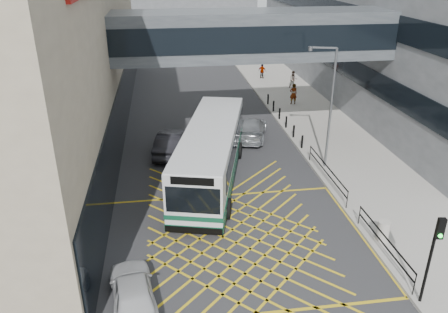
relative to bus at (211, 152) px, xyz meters
name	(u,v)px	position (x,y,z in m)	size (l,w,h in m)	color
ground	(236,243)	(0.39, -6.43, -1.81)	(120.00, 120.00, 0.00)	#333335
skybridge	(252,35)	(3.39, 5.57, 5.69)	(20.00, 4.10, 3.00)	#454A4F
pavement	(316,122)	(9.39, 8.57, -1.73)	(6.00, 54.00, 0.16)	#A5A097
box_junction	(236,243)	(0.39, -6.43, -1.80)	(12.00, 9.00, 0.01)	gold
bus	(211,152)	(0.00, 0.00, 0.00)	(5.68, 12.34, 3.37)	silver
car_white	(133,291)	(-4.11, -9.81, -1.12)	(1.76, 4.30, 1.37)	silver
car_dark	(171,143)	(-2.24, 4.29, -1.04)	(1.93, 4.93, 1.54)	black
car_silver	(252,128)	(3.68, 6.30, -1.05)	(2.05, 4.86, 1.51)	#989CA1
traffic_light	(434,249)	(6.63, -11.39, 0.82)	(0.29, 0.45, 3.80)	black
street_lamp	(329,102)	(7.04, 0.61, 2.54)	(1.66, 0.62, 7.36)	slate
litter_bin	(383,231)	(7.07, -7.33, -1.16)	(0.56, 0.56, 0.97)	#ADA89E
kerb_railings	(349,198)	(6.54, -4.65, -0.93)	(0.05, 12.54, 1.00)	black
bollards	(283,118)	(6.64, 8.57, -1.20)	(0.14, 10.14, 0.90)	black
pedestrian_a	(293,94)	(8.85, 13.31, -0.73)	(0.73, 0.52, 1.84)	gray
pedestrian_b	(293,80)	(10.38, 18.49, -0.81)	(0.82, 0.48, 1.68)	gray
pedestrian_c	(262,71)	(8.16, 22.72, -0.87)	(0.92, 0.44, 1.55)	gray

